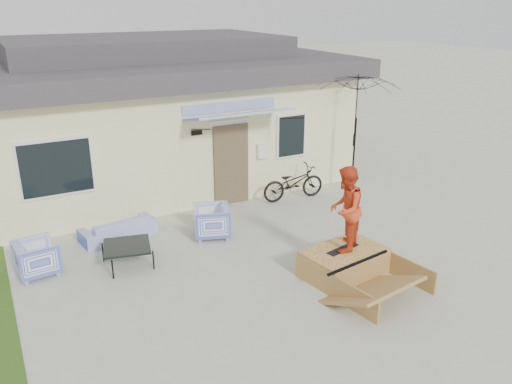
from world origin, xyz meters
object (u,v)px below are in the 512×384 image
patio_umbrella (355,131)px  armchair_left (37,256)px  loveseat (118,225)px  skateboard (343,248)px  skate_ramp (344,262)px  skater (345,208)px  bicycle (293,179)px  armchair_right (211,220)px  coffee_table (128,255)px

patio_umbrella → armchair_left: bearing=-174.5°
loveseat → skateboard: loveseat is taller
loveseat → armchair_left: size_ratio=2.16×
loveseat → skate_ramp: loveseat is taller
loveseat → skater: size_ratio=1.01×
armchair_left → skate_ramp: 5.94m
skate_ramp → armchair_left: bearing=143.1°
patio_umbrella → skater: bearing=-130.3°
bicycle → loveseat: bearing=96.7°
loveseat → skater: 5.13m
bicycle → skate_ramp: (-1.30, -3.93, -0.30)m
armchair_right → coffee_table: bearing=-58.1°
patio_umbrella → skate_ramp: size_ratio=1.34×
coffee_table → armchair_left: bearing=163.9°
bicycle → skate_ramp: bicycle is taller
skate_ramp → coffee_table: bearing=138.3°
skate_ramp → skater: bearing=90.0°
loveseat → armchair_left: bearing=16.6°
armchair_left → armchair_right: size_ratio=0.97×
armchair_left → armchair_right: armchair_right is taller
armchair_left → skater: size_ratio=0.47×
armchair_left → skateboard: (5.22, -2.77, 0.15)m
patio_umbrella → skateboard: bearing=-130.3°
patio_umbrella → skate_ramp: patio_umbrella is taller
armchair_right → patio_umbrella: patio_umbrella is taller
skate_ramp → skater: (-0.01, 0.05, 1.13)m
skateboard → armchair_left: bearing=139.5°
armchair_left → coffee_table: 1.71m
coffee_table → skate_ramp: (3.60, -2.35, 0.03)m
skateboard → skater: bearing=-102.5°
loveseat → skater: bearing=123.4°
loveseat → skateboard: (3.43, -3.66, 0.21)m
coffee_table → skater: 4.42m
patio_umbrella → skater: skater is taller
armchair_left → bicycle: (6.53, 1.11, 0.17)m
armchair_right → skateboard: bearing=48.3°
loveseat → bicycle: bearing=172.9°
coffee_table → skateboard: skateboard is taller
bicycle → skateboard: (-1.31, -3.88, -0.02)m
loveseat → armchair_right: size_ratio=2.09×
armchair_right → coffee_table: armchair_right is taller
armchair_left → skater: bearing=-124.7°
bicycle → patio_umbrella: size_ratio=0.64×
bicycle → coffee_table: bearing=111.9°
loveseat → skateboard: 5.02m
bicycle → patio_umbrella: patio_umbrella is taller
skate_ramp → skateboard: size_ratio=2.70×
loveseat → coffee_table: loveseat is taller
armchair_right → patio_umbrella: bearing=119.0°
armchair_right → skateboard: armchair_right is taller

